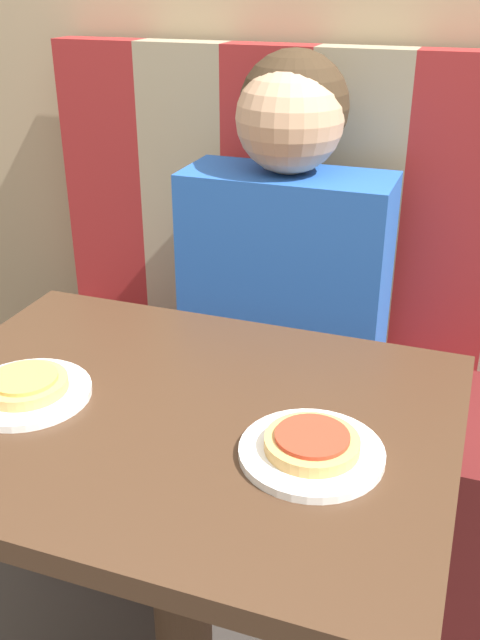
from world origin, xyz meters
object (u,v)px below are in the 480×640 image
Objects in this scene: person at (287,226)px; pizza_right at (312,442)px; plate_left at (27,393)px; pizza_left at (25,384)px; plate_right at (311,453)px.

pizza_right is at bearing -70.91° from person.
plate_left is 0.44m from pizza_right.
pizza_left is at bearing 180.00° from pizza_right.
plate_left is 1.53× the size of pizza_right.
pizza_right is at bearing 0.00° from pizza_left.
plate_left is 1.00× the size of plate_right.
plate_left is at bearing 0.00° from pizza_left.
person is 3.69× the size of plate_left.
pizza_left reaches higher than plate_left.
plate_right is 0.44m from pizza_left.
person is 5.65× the size of pizza_left.
person reaches higher than plate_left.
pizza_right is at bearing 0.00° from plate_right.
plate_right is 1.53× the size of pizza_left.
pizza_right is at bearing 0.00° from plate_left.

